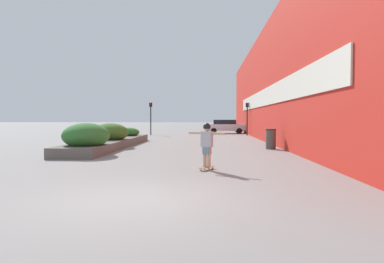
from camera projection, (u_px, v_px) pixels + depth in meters
name	position (u px, v px, depth m)	size (l,w,h in m)	color
ground_plane	(135.00, 200.00, 6.97)	(300.00, 300.00, 0.00)	gray
building_wall_right	(263.00, 87.00, 27.30)	(0.67, 46.26, 8.37)	red
planter_box	(107.00, 138.00, 19.08)	(2.20, 12.37, 1.46)	#605B54
skateboard	(207.00, 168.00, 11.05)	(0.52, 0.75, 0.10)	olive
skateboarder	(207.00, 140.00, 11.02)	(1.21, 0.71, 1.42)	tan
trash_bin	(271.00, 139.00, 18.59)	(0.57, 0.57, 1.10)	#514C47
car_leftmost	(226.00, 126.00, 38.55)	(4.53, 1.92, 1.53)	silver
car_center_left	(323.00, 126.00, 36.67)	(4.15, 1.95, 1.60)	black
traffic_light_left	(151.00, 113.00, 34.64)	(0.28, 0.30, 3.30)	black
traffic_light_right	(247.00, 113.00, 33.58)	(0.28, 0.30, 3.22)	black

